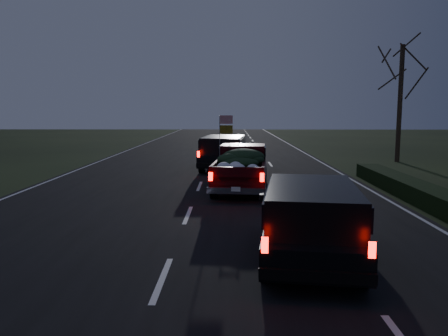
# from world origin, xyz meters

# --- Properties ---
(ground) EXTENTS (120.00, 120.00, 0.00)m
(ground) POSITION_xyz_m (0.00, 0.00, 0.00)
(ground) COLOR black
(ground) RESTS_ON ground
(road_asphalt) EXTENTS (14.00, 120.00, 0.02)m
(road_asphalt) POSITION_xyz_m (0.00, 0.00, 0.01)
(road_asphalt) COLOR black
(road_asphalt) RESTS_ON ground
(hedge_row) EXTENTS (1.00, 10.00, 0.60)m
(hedge_row) POSITION_xyz_m (7.80, 3.00, 0.30)
(hedge_row) COLOR black
(hedge_row) RESTS_ON ground
(bare_tree_far) EXTENTS (3.60, 3.60, 7.00)m
(bare_tree_far) POSITION_xyz_m (11.50, 14.00, 5.23)
(bare_tree_far) COLOR black
(bare_tree_far) RESTS_ON ground
(pickup_truck) EXTENTS (2.36, 5.14, 2.61)m
(pickup_truck) POSITION_xyz_m (1.71, 4.28, 0.98)
(pickup_truck) COLOR black
(pickup_truck) RESTS_ON ground
(lead_suv) EXTENTS (2.59, 5.18, 1.43)m
(lead_suv) POSITION_xyz_m (0.92, 10.28, 1.08)
(lead_suv) COLOR black
(lead_suv) RESTS_ON ground
(rear_suv) EXTENTS (2.47, 4.70, 1.29)m
(rear_suv) POSITION_xyz_m (2.94, -3.85, 0.98)
(rear_suv) COLOR black
(rear_suv) RESTS_ON ground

